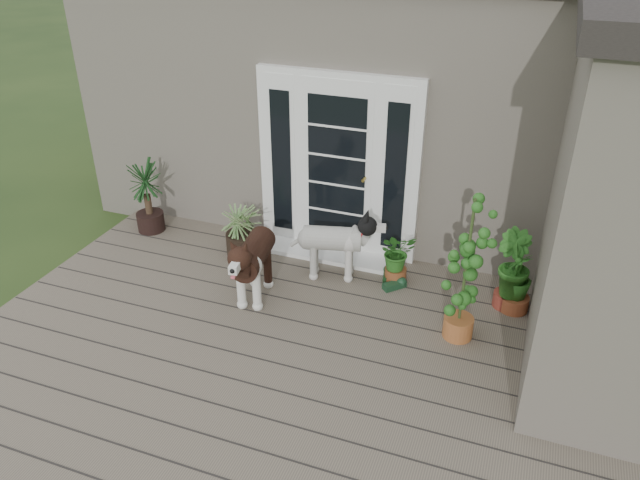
% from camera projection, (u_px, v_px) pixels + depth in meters
% --- Properties ---
extents(deck, '(6.20, 4.60, 0.12)m').
position_uv_depth(deck, '(279.00, 369.00, 5.69)').
color(deck, '#6B5B4C').
rests_on(deck, ground).
extents(house_main, '(7.40, 4.00, 3.10)m').
position_uv_depth(house_main, '(400.00, 90.00, 8.44)').
color(house_main, '#665E54').
rests_on(house_main, ground).
extents(door_unit, '(1.90, 0.14, 2.15)m').
position_uv_depth(door_unit, '(338.00, 166.00, 7.00)').
color(door_unit, white).
rests_on(door_unit, deck).
extents(door_step, '(1.60, 0.40, 0.05)m').
position_uv_depth(door_step, '(331.00, 254.00, 7.35)').
color(door_step, white).
rests_on(door_step, deck).
extents(brindle_dog, '(0.54, 0.99, 0.78)m').
position_uv_depth(brindle_dog, '(254.00, 266.00, 6.42)').
color(brindle_dog, '#331B12').
rests_on(brindle_dog, deck).
extents(white_dog, '(0.92, 0.57, 0.71)m').
position_uv_depth(white_dog, '(332.00, 249.00, 6.80)').
color(white_dog, white).
rests_on(white_dog, deck).
extents(spider_plant, '(0.86, 0.86, 0.74)m').
position_uv_depth(spider_plant, '(243.00, 227.00, 7.22)').
color(spider_plant, '#96AC6A').
rests_on(spider_plant, deck).
extents(yucca, '(0.87, 0.87, 0.95)m').
position_uv_depth(yucca, '(147.00, 196.00, 7.71)').
color(yucca, black).
rests_on(yucca, deck).
extents(herb_a, '(0.55, 0.55, 0.50)m').
position_uv_depth(herb_a, '(396.00, 261.00, 6.77)').
color(herb_a, '#235E1B').
rests_on(herb_a, deck).
extents(herb_b, '(0.61, 0.61, 0.65)m').
position_uv_depth(herb_b, '(509.00, 280.00, 6.31)').
color(herb_b, '#1A5B1A').
rests_on(herb_b, deck).
extents(herb_c, '(0.42, 0.42, 0.51)m').
position_uv_depth(herb_c, '(516.00, 288.00, 6.29)').
color(herb_c, '#164E19').
rests_on(herb_c, deck).
extents(sapling, '(0.55, 0.55, 1.54)m').
position_uv_depth(sapling, '(466.00, 269.00, 5.65)').
color(sapling, '#255C1A').
rests_on(sapling, deck).
extents(clog_left, '(0.18, 0.31, 0.09)m').
position_uv_depth(clog_left, '(388.00, 274.00, 6.92)').
color(clog_left, '#143316').
rests_on(clog_left, deck).
extents(clog_right, '(0.31, 0.31, 0.09)m').
position_uv_depth(clog_right, '(394.00, 285.00, 6.73)').
color(clog_right, '#163820').
rests_on(clog_right, deck).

